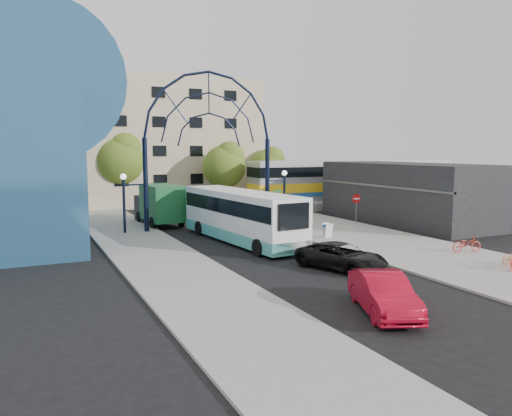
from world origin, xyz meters
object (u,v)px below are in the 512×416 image
tree_north_c (268,166)px  bike_near_b (302,214)px  tree_north_a (225,164)px  red_sedan (383,293)px  bike_far_c (467,244)px  green_truck (159,205)px  sandwich_board (327,229)px  bike_near_a (303,222)px  gateway_arch (209,118)px  tree_north_b (120,158)px  stop_sign (276,203)px  city_bus (241,215)px  train_car (357,179)px  street_name_sign (277,200)px  black_suv (341,256)px  do_not_enter_sign (356,202)px

tree_north_c → bike_near_b: (-3.80, -13.93, -3.64)m
tree_north_a → red_sedan: bearing=-102.2°
bike_far_c → green_truck: bearing=46.3°
bike_near_b → tree_north_a: bearing=107.2°
sandwich_board → bike_near_b: size_ratio=0.58×
bike_near_a → bike_far_c: bearing=-83.2°
tree_north_c → red_sedan: bearing=-110.3°
tree_north_a → tree_north_c: size_ratio=1.08×
sandwich_board → tree_north_c: 23.17m
gateway_arch → bike_far_c: gateway_arch is taller
gateway_arch → tree_north_b: gateway_arch is taller
green_truck → stop_sign: bearing=-37.5°
tree_north_a → bike_far_c: tree_north_a is taller
bike_far_c → stop_sign: bearing=33.1°
sandwich_board → city_bus: (-5.77, 1.69, 1.04)m
train_car → tree_north_b: bearing=161.6°
street_name_sign → red_sedan: bearing=-107.2°
bike_near_a → street_name_sign: bearing=104.3°
street_name_sign → tree_north_c: bearing=65.7°
black_suv → bike_near_a: bearing=47.2°
gateway_arch → do_not_enter_sign: gateway_arch is taller
train_car → do_not_enter_sign: bearing=-126.9°
red_sedan → sandwich_board: bearing=85.6°
green_truck → tree_north_c: bearing=31.4°
gateway_arch → red_sedan: gateway_arch is taller
sandwich_board → city_bus: 6.10m
tree_north_a → bike_near_a: bearing=-89.4°
train_car → city_bus: size_ratio=2.00×
gateway_arch → city_bus: size_ratio=1.09×
bike_near_a → bike_near_b: size_ratio=0.95×
tree_north_a → city_bus: size_ratio=0.56×
stop_sign → green_truck: 9.69m
sandwich_board → bike_far_c: size_ratio=0.53×
tree_north_c → bike_near_a: 18.87m
bike_near_b → bike_far_c: size_ratio=0.91×
stop_sign → train_car: bearing=33.3°
black_suv → train_car: bearing=31.0°
black_suv → bike_near_b: black_suv is taller
red_sedan → bike_near_b: red_sedan is taller
train_car → street_name_sign: bearing=-147.6°
street_name_sign → tree_north_b: size_ratio=0.35×
tree_north_a → black_suv: bearing=-99.7°
gateway_arch → street_name_sign: gateway_arch is taller
bike_near_b → bike_far_c: (1.98, -15.67, -0.02)m
do_not_enter_sign → bike_far_c: do_not_enter_sign is taller
street_name_sign → tree_north_c: 16.95m
green_truck → tree_north_a: bearing=39.3°
tree_north_a → bike_far_c: size_ratio=3.72×
tree_north_b → black_suv: bearing=-80.5°
green_truck → bike_near_a: 11.88m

